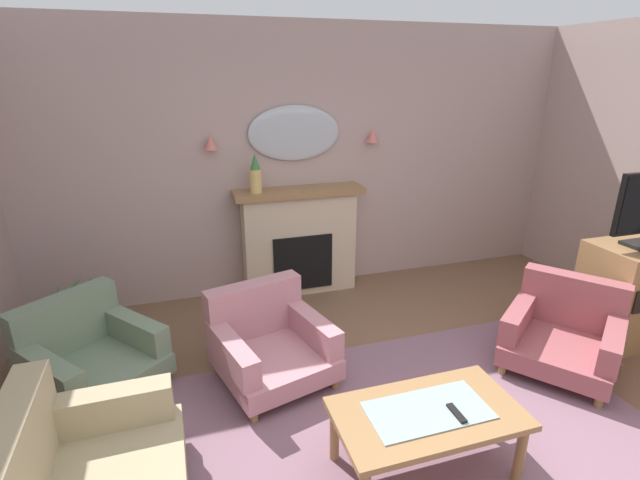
# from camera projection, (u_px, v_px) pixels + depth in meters

# --- Properties ---
(floor) EXTENTS (6.85, 6.68, 0.10)m
(floor) POSITION_uv_depth(u_px,v_px,m) (443.00, 473.00, 2.90)
(floor) COLOR brown
(floor) RESTS_ON ground
(wall_back) EXTENTS (6.85, 0.10, 2.79)m
(wall_back) POSITION_uv_depth(u_px,v_px,m) (311.00, 161.00, 5.00)
(wall_back) COLOR #B29993
(wall_back) RESTS_ON ground
(patterned_rug) EXTENTS (3.20, 2.40, 0.01)m
(patterned_rug) POSITION_uv_depth(u_px,v_px,m) (427.00, 443.00, 3.06)
(patterned_rug) COLOR #7F5B6B
(patterned_rug) RESTS_ON ground
(fireplace) EXTENTS (1.36, 0.36, 1.16)m
(fireplace) POSITION_uv_depth(u_px,v_px,m) (300.00, 242.00, 5.03)
(fireplace) COLOR beige
(fireplace) RESTS_ON ground
(mantel_vase_left) EXTENTS (0.12, 0.12, 0.39)m
(mantel_vase_left) POSITION_uv_depth(u_px,v_px,m) (255.00, 175.00, 4.61)
(mantel_vase_left) COLOR tan
(mantel_vase_left) RESTS_ON fireplace
(wall_mirror) EXTENTS (0.96, 0.06, 0.56)m
(wall_mirror) POSITION_uv_depth(u_px,v_px,m) (294.00, 133.00, 4.77)
(wall_mirror) COLOR #B2BCC6
(wall_sconce_left) EXTENTS (0.14, 0.14, 0.14)m
(wall_sconce_left) POSITION_uv_depth(u_px,v_px,m) (211.00, 142.00, 4.50)
(wall_sconce_left) COLOR #D17066
(wall_sconce_right) EXTENTS (0.14, 0.14, 0.14)m
(wall_sconce_right) POSITION_uv_depth(u_px,v_px,m) (373.00, 136.00, 4.98)
(wall_sconce_right) COLOR #D17066
(coffee_table) EXTENTS (1.10, 0.60, 0.45)m
(coffee_table) POSITION_uv_depth(u_px,v_px,m) (427.00, 419.00, 2.73)
(coffee_table) COLOR olive
(coffee_table) RESTS_ON ground
(tv_remote) EXTENTS (0.04, 0.16, 0.02)m
(tv_remote) POSITION_uv_depth(u_px,v_px,m) (457.00, 414.00, 2.67)
(tv_remote) COLOR black
(tv_remote) RESTS_ON coffee_table
(armchair_near_fireplace) EXTENTS (0.99, 1.00, 0.71)m
(armchair_near_fireplace) POSITION_uv_depth(u_px,v_px,m) (268.00, 341.00, 3.66)
(armchair_near_fireplace) COLOR #B77A84
(armchair_near_fireplace) RESTS_ON ground
(armchair_by_coffee_table) EXTENTS (1.14, 1.13, 0.71)m
(armchair_by_coffee_table) POSITION_uv_depth(u_px,v_px,m) (564.00, 331.00, 3.81)
(armchair_by_coffee_table) COLOR #934C51
(armchair_by_coffee_table) RESTS_ON ground
(armchair_in_corner) EXTENTS (1.14, 1.14, 0.71)m
(armchair_in_corner) POSITION_uv_depth(u_px,v_px,m) (88.00, 353.00, 3.51)
(armchair_in_corner) COLOR gray
(armchair_in_corner) RESTS_ON ground
(tv_cabinet) EXTENTS (0.80, 0.57, 0.90)m
(tv_cabinet) POSITION_uv_depth(u_px,v_px,m) (632.00, 293.00, 4.15)
(tv_cabinet) COLOR olive
(tv_cabinet) RESTS_ON ground
(potted_plant_small_fern) EXTENTS (0.43, 0.44, 0.65)m
(potted_plant_small_fern) POSITION_uv_depth(u_px,v_px,m) (79.00, 313.00, 4.03)
(potted_plant_small_fern) COLOR silver
(potted_plant_small_fern) RESTS_ON ground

